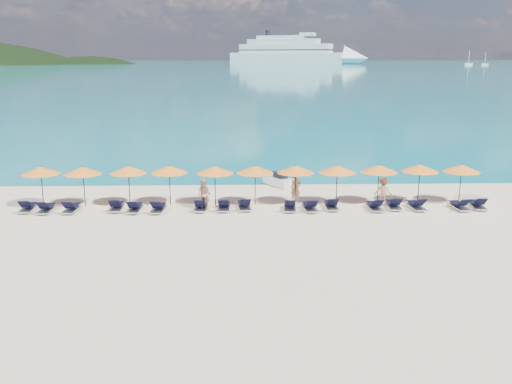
{
  "coord_description": "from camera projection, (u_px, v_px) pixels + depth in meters",
  "views": [
    {
      "loc": [
        -0.84,
        -25.9,
        8.13
      ],
      "look_at": [
        0.0,
        3.0,
        1.2
      ],
      "focal_mm": 40.0,
      "sensor_mm": 36.0,
      "label": 1
    }
  ],
  "objects": [
    {
      "name": "lounger_3",
      "position": [
        116.0,
        206.0,
        30.67
      ],
      "size": [
        0.67,
        1.72,
        0.66
      ],
      "rotation": [
        0.0,
        0.0,
        0.03
      ],
      "color": "silver",
      "rests_on": "ground"
    },
    {
      "name": "umbrella_8",
      "position": [
        379.0,
        169.0,
        31.64
      ],
      "size": [
        2.1,
        2.1,
        2.28
      ],
      "color": "black",
      "rests_on": "ground"
    },
    {
      "name": "lounger_5",
      "position": [
        158.0,
        208.0,
        30.38
      ],
      "size": [
        0.74,
        1.74,
        0.66
      ],
      "rotation": [
        0.0,
        0.0,
        -0.07
      ],
      "color": "silver",
      "rests_on": "ground"
    },
    {
      "name": "sailboat_near",
      "position": [
        485.0,
        64.0,
        495.91
      ],
      "size": [
        5.72,
        1.91,
        10.49
      ],
      "color": "silver",
      "rests_on": "ground"
    },
    {
      "name": "umbrella_5",
      "position": [
        255.0,
        169.0,
        31.42
      ],
      "size": [
        2.1,
        2.1,
        2.28
      ],
      "color": "black",
      "rests_on": "ground"
    },
    {
      "name": "umbrella_3",
      "position": [
        169.0,
        169.0,
        31.46
      ],
      "size": [
        2.1,
        2.1,
        2.28
      ],
      "color": "black",
      "rests_on": "ground"
    },
    {
      "name": "sea",
      "position": [
        240.0,
        63.0,
        668.64
      ],
      "size": [
        1600.0,
        1300.0,
        0.01
      ],
      "primitive_type": "cube",
      "color": "#1FA9B2",
      "rests_on": "ground"
    },
    {
      "name": "umbrella_2",
      "position": [
        128.0,
        170.0,
        31.36
      ],
      "size": [
        2.1,
        2.1,
        2.28
      ],
      "color": "black",
      "rests_on": "ground"
    },
    {
      "name": "lounger_8",
      "position": [
        244.0,
        205.0,
        30.88
      ],
      "size": [
        0.78,
        1.75,
        0.66
      ],
      "rotation": [
        0.0,
        0.0,
        0.1
      ],
      "color": "silver",
      "rests_on": "ground"
    },
    {
      "name": "lounger_6",
      "position": [
        201.0,
        206.0,
        30.68
      ],
      "size": [
        0.68,
        1.72,
        0.66
      ],
      "rotation": [
        0.0,
        0.0,
        -0.04
      ],
      "color": "silver",
      "rests_on": "ground"
    },
    {
      "name": "lounger_4",
      "position": [
        135.0,
        208.0,
        30.41
      ],
      "size": [
        0.68,
        1.72,
        0.66
      ],
      "rotation": [
        0.0,
        0.0,
        -0.03
      ],
      "color": "silver",
      "rests_on": "ground"
    },
    {
      "name": "umbrella_6",
      "position": [
        296.0,
        169.0,
        31.5
      ],
      "size": [
        2.1,
        2.1,
        2.28
      ],
      "color": "black",
      "rests_on": "ground"
    },
    {
      "name": "lounger_16",
      "position": [
        477.0,
        204.0,
        31.05
      ],
      "size": [
        0.79,
        1.75,
        0.66
      ],
      "rotation": [
        0.0,
        0.0,
        -0.1
      ],
      "color": "silver",
      "rests_on": "ground"
    },
    {
      "name": "beachgoer_a",
      "position": [
        296.0,
        189.0,
        32.21
      ],
      "size": [
        0.62,
        0.43,
        1.62
      ],
      "primitive_type": "imported",
      "rotation": [
        0.0,
        0.0,
        0.08
      ],
      "color": "tan",
      "rests_on": "ground"
    },
    {
      "name": "sailboat_far",
      "position": [
        469.0,
        64.0,
        502.99
      ],
      "size": [
        6.84,
        2.28,
        12.53
      ],
      "color": "silver",
      "rests_on": "ground"
    },
    {
      "name": "umbrella_1",
      "position": [
        83.0,
        171.0,
        31.09
      ],
      "size": [
        2.1,
        2.1,
        2.28
      ],
      "color": "black",
      "rests_on": "ground"
    },
    {
      "name": "jetski",
      "position": [
        279.0,
        181.0,
        36.45
      ],
      "size": [
        1.99,
        2.47,
        0.84
      ],
      "rotation": [
        0.0,
        0.0,
        0.56
      ],
      "color": "silver",
      "rests_on": "ground"
    },
    {
      "name": "beachgoer_b",
      "position": [
        204.0,
        195.0,
        30.65
      ],
      "size": [
        0.94,
        0.78,
        1.69
      ],
      "primitive_type": "imported",
      "rotation": [
        0.0,
        0.0,
        -0.45
      ],
      "color": "tan",
      "rests_on": "ground"
    },
    {
      "name": "umbrella_7",
      "position": [
        337.0,
        169.0,
        31.51
      ],
      "size": [
        2.1,
        2.1,
        2.28
      ],
      "color": "black",
      "rests_on": "ground"
    },
    {
      "name": "umbrella_10",
      "position": [
        462.0,
        168.0,
        31.75
      ],
      "size": [
        2.1,
        2.1,
        2.28
      ],
      "color": "black",
      "rests_on": "ground"
    },
    {
      "name": "umbrella_0",
      "position": [
        41.0,
        171.0,
        31.12
      ],
      "size": [
        2.1,
        2.1,
        2.28
      ],
      "color": "black",
      "rests_on": "ground"
    },
    {
      "name": "beachgoer_c",
      "position": [
        383.0,
        192.0,
        31.63
      ],
      "size": [
        1.11,
        0.78,
        1.57
      ],
      "primitive_type": "imported",
      "rotation": [
        0.0,
        0.0,
        2.8
      ],
      "color": "tan",
      "rests_on": "ground"
    },
    {
      "name": "lounger_7",
      "position": [
        224.0,
        206.0,
        30.75
      ],
      "size": [
        0.67,
        1.72,
        0.66
      ],
      "rotation": [
        0.0,
        0.0,
        -0.03
      ],
      "color": "silver",
      "rests_on": "ground"
    },
    {
      "name": "lounger_12",
      "position": [
        375.0,
        206.0,
        30.74
      ],
      "size": [
        0.71,
        1.73,
        0.66
      ],
      "rotation": [
        0.0,
        0.0,
        0.06
      ],
      "color": "silver",
      "rests_on": "ground"
    },
    {
      "name": "lounger_2",
      "position": [
        71.0,
        208.0,
        30.35
      ],
      "size": [
        0.64,
        1.71,
        0.66
      ],
      "rotation": [
        0.0,
        0.0,
        -0.01
      ],
      "color": "silver",
      "rests_on": "ground"
    },
    {
      "name": "lounger_9",
      "position": [
        290.0,
        206.0,
        30.67
      ],
      "size": [
        0.73,
        1.74,
        0.66
      ],
      "rotation": [
        0.0,
        0.0,
        -0.06
      ],
      "color": "silver",
      "rests_on": "ground"
    },
    {
      "name": "lounger_1",
      "position": [
        46.0,
        208.0,
        30.3
      ],
      "size": [
        0.64,
        1.71,
        0.66
      ],
      "rotation": [
        0.0,
        0.0,
        0.01
      ],
      "color": "silver",
      "rests_on": "ground"
    },
    {
      "name": "cruise_ship",
      "position": [
        299.0,
        53.0,
        593.86
      ],
      "size": [
        143.78,
        82.03,
        40.99
      ],
      "rotation": [
        0.0,
        0.0,
        -0.42
      ],
      "color": "silver",
      "rests_on": "ground"
    },
    {
      "name": "umbrella_9",
      "position": [
        420.0,
        168.0,
        31.83
      ],
      "size": [
        2.1,
        2.1,
        2.28
      ],
      "color": "black",
      "rests_on": "ground"
    },
    {
      "name": "lounger_14",
      "position": [
        416.0,
        205.0,
        30.89
      ],
      "size": [
        0.75,
        1.74,
        0.66
      ],
      "rotation": [
        0.0,
        0.0,
        0.08
      ],
      "color": "silver",
      "rests_on": "ground"
    },
    {
      "name": "lounger_10",
      "position": [
        310.0,
        206.0,
        30.62
      ],
      "size": [
        0.79,
        1.75,
        0.66
      ],
      "rotation": [
        0.0,
        0.0,
        0.1
      ],
      "color": "silver",
      "rests_on": "ground"
    },
    {
      "name": "lounger_11",
      "position": [
        331.0,
        205.0,
        30.94
      ],
      "size": [
        0.64,
        1.71,
        0.66
      ],
      "rotation": [
        0.0,
        0.0,
        -0.01
      ],
      "color": "silver",
      "rests_on": "ground"
    },
    {
      "name": "lounger_15",
      "position": [
        459.0,
        205.0,
        30.86
      ],
      "size": [
        0.75,
        1.74,
        0.66
      ],
      "rotation": [
        0.0,
        0.0,
        0.08
      ],
      "color": "silver",
      "rests_on": "ground"
    },
    {
      "name": "lounger_13",
      "position": [
        394.0,
        205.0,
        31.02
      ],
      "size": [
        0.7,
        1.73,
        0.66
      ],
      "rotation": [
        0.0,
        0.0,
        -0.05
      ],
      "color": "silver",
      "rests_on": "ground"
    },
    {
      "name": "ground",
      "position": [
        258.0,
        231.0,
        27.09
      ],
      "size": [
        1400.0,
        1400.0,
        0.0
      ],
      "primitive_type": "plane",
      "color": "beige"
    },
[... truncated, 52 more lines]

